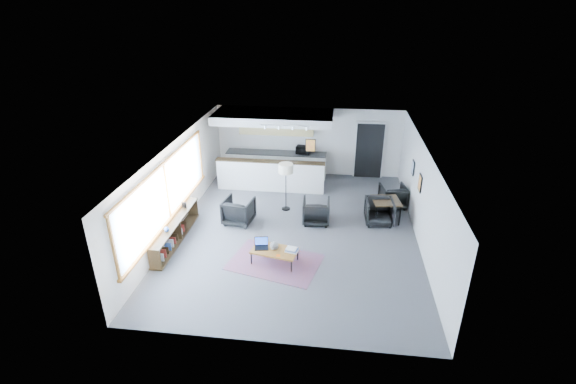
# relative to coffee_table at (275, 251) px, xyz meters

# --- Properties ---
(room) EXTENTS (7.02, 9.02, 2.62)m
(room) POSITION_rel_coffee_table_xyz_m (0.37, 1.72, 0.94)
(room) COLOR #4C4C4F
(room) RESTS_ON ground
(window) EXTENTS (0.10, 5.95, 1.66)m
(window) POSITION_rel_coffee_table_xyz_m (-3.10, 0.82, 1.10)
(window) COLOR #8CBFFF
(window) RESTS_ON room
(console) EXTENTS (0.35, 3.00, 0.80)m
(console) POSITION_rel_coffee_table_xyz_m (-2.93, 0.67, -0.03)
(console) COLOR #2F2110
(console) RESTS_ON floor
(kitchenette) EXTENTS (4.20, 1.96, 2.60)m
(kitchenette) POSITION_rel_coffee_table_xyz_m (-0.83, 5.43, 1.02)
(kitchenette) COLOR white
(kitchenette) RESTS_ON floor
(doorway) EXTENTS (1.10, 0.12, 2.15)m
(doorway) POSITION_rel_coffee_table_xyz_m (2.67, 6.14, 0.72)
(doorway) COLOR black
(doorway) RESTS_ON room
(track_light) EXTENTS (1.60, 0.07, 0.15)m
(track_light) POSITION_rel_coffee_table_xyz_m (-0.22, 3.92, 2.17)
(track_light) COLOR silver
(track_light) RESTS_ON room
(wall_art_lower) EXTENTS (0.03, 0.38, 0.48)m
(wall_art_lower) POSITION_rel_coffee_table_xyz_m (3.83, 2.12, 1.19)
(wall_art_lower) COLOR black
(wall_art_lower) RESTS_ON room
(wall_art_upper) EXTENTS (0.03, 0.34, 0.44)m
(wall_art_upper) POSITION_rel_coffee_table_xyz_m (3.83, 3.42, 1.14)
(wall_art_upper) COLOR black
(wall_art_upper) RESTS_ON room
(kilim_rug) EXTENTS (2.59, 2.06, 0.01)m
(kilim_rug) POSITION_rel_coffee_table_xyz_m (0.00, 0.00, -0.35)
(kilim_rug) COLOR #61374B
(kilim_rug) RESTS_ON floor
(coffee_table) EXTENTS (1.28, 0.85, 0.38)m
(coffee_table) POSITION_rel_coffee_table_xyz_m (0.00, 0.00, 0.00)
(coffee_table) COLOR brown
(coffee_table) RESTS_ON floor
(laptop) EXTENTS (0.40, 0.34, 0.25)m
(laptop) POSITION_rel_coffee_table_xyz_m (-0.36, 0.11, 0.10)
(laptop) COLOR black
(laptop) RESTS_ON coffee_table
(ceramic_pot) EXTENTS (0.22, 0.22, 0.22)m
(ceramic_pot) POSITION_rel_coffee_table_xyz_m (-0.01, 0.01, 0.14)
(ceramic_pot) COLOR gray
(ceramic_pot) RESTS_ON coffee_table
(book_stack) EXTENTS (0.37, 0.32, 0.10)m
(book_stack) POSITION_rel_coffee_table_xyz_m (0.45, -0.00, 0.07)
(book_stack) COLOR silver
(book_stack) RESTS_ON coffee_table
(coaster) EXTENTS (0.12, 0.12, 0.01)m
(coaster) POSITION_rel_coffee_table_xyz_m (0.13, -0.25, 0.03)
(coaster) COLOR #E5590C
(coaster) RESTS_ON coffee_table
(armchair_left) EXTENTS (0.95, 0.91, 0.87)m
(armchair_left) POSITION_rel_coffee_table_xyz_m (-1.41, 1.99, 0.08)
(armchair_left) COLOR black
(armchair_left) RESTS_ON floor
(armchair_right) EXTENTS (0.83, 0.78, 0.83)m
(armchair_right) POSITION_rel_coffee_table_xyz_m (0.93, 2.29, 0.06)
(armchair_right) COLOR black
(armchair_right) RESTS_ON floor
(floor_lamp) EXTENTS (0.49, 0.49, 1.59)m
(floor_lamp) POSITION_rel_coffee_table_xyz_m (-0.10, 3.04, 1.02)
(floor_lamp) COLOR black
(floor_lamp) RESTS_ON floor
(dining_table) EXTENTS (0.93, 0.93, 0.69)m
(dining_table) POSITION_rel_coffee_table_xyz_m (3.03, 2.69, 0.27)
(dining_table) COLOR #2F2110
(dining_table) RESTS_ON floor
(dining_chair_near) EXTENTS (0.74, 0.70, 0.72)m
(dining_chair_near) POSITION_rel_coffee_table_xyz_m (2.83, 2.47, 0.01)
(dining_chair_near) COLOR black
(dining_chair_near) RESTS_ON floor
(dining_chair_far) EXTENTS (0.79, 0.75, 0.70)m
(dining_chair_far) POSITION_rel_coffee_table_xyz_m (3.37, 3.68, -0.01)
(dining_chair_far) COLOR black
(dining_chair_far) RESTS_ON floor
(microwave) EXTENTS (0.56, 0.36, 0.35)m
(microwave) POSITION_rel_coffee_table_xyz_m (0.20, 5.87, 0.75)
(microwave) COLOR black
(microwave) RESTS_ON kitchenette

